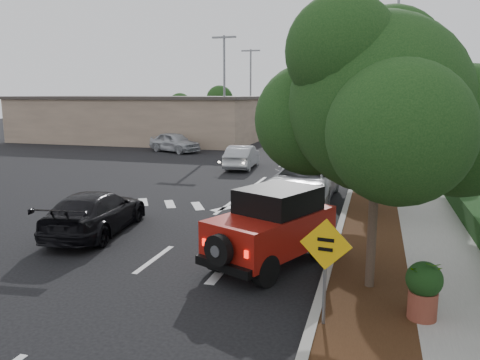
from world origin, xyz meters
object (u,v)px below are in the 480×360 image
at_px(black_suv_oncoming, 96,212).
at_px(silver_suv_ahead, 303,182).
at_px(speed_hump_sign, 325,258).
at_px(red_jeep, 276,226).

bearing_deg(black_suv_oncoming, silver_suv_ahead, -137.84).
relative_size(black_suv_oncoming, speed_hump_sign, 2.27).
xyz_separation_m(red_jeep, silver_suv_ahead, (-0.47, 7.61, -0.23)).
bearing_deg(silver_suv_ahead, speed_hump_sign, -78.06).
bearing_deg(silver_suv_ahead, red_jeep, -85.37).
xyz_separation_m(black_suv_oncoming, speed_hump_sign, (7.68, -4.30, 0.75)).
distance_m(red_jeep, speed_hump_sign, 3.64).
bearing_deg(red_jeep, speed_hump_sign, -39.05).
height_order(silver_suv_ahead, speed_hump_sign, speed_hump_sign).
height_order(silver_suv_ahead, black_suv_oncoming, silver_suv_ahead).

